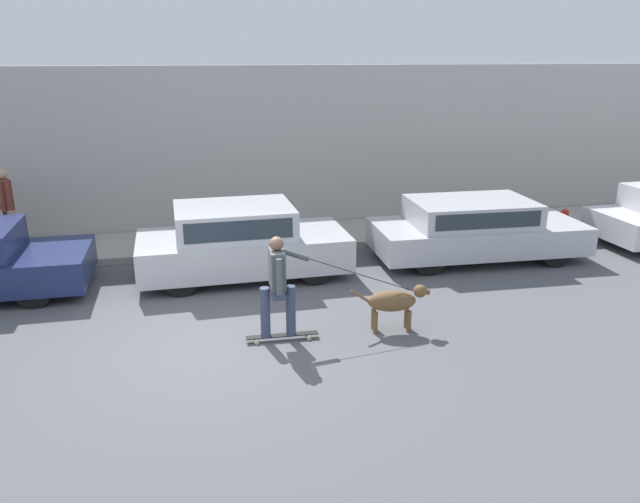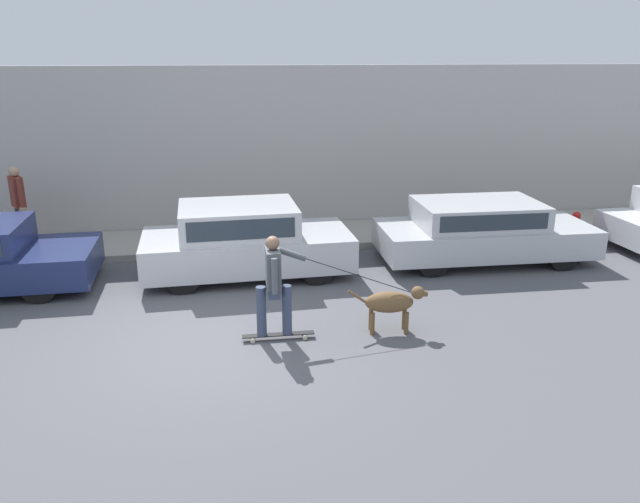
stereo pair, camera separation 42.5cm
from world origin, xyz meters
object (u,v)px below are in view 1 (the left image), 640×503
(parked_car_1, at_px, (241,242))
(dog, at_px, (394,301))
(parked_car_2, at_px, (475,229))
(skateboarder, at_px, (278,283))
(fire_hydrant, at_px, (564,223))
(pedestrian_with_bag, at_px, (7,206))

(parked_car_1, relative_size, dog, 3.27)
(parked_car_2, distance_m, skateboarder, 5.43)
(fire_hydrant, bearing_deg, parked_car_2, -161.37)
(dog, distance_m, fire_hydrant, 6.67)
(parked_car_1, relative_size, pedestrian_with_bag, 2.31)
(dog, height_order, fire_hydrant, dog)
(parked_car_1, xyz_separation_m, dog, (2.01, -2.99, -0.19))
(dog, height_order, skateboarder, skateboarder)
(parked_car_1, bearing_deg, pedestrian_with_bag, 153.40)
(dog, xyz_separation_m, fire_hydrant, (5.42, 3.88, -0.11))
(parked_car_2, xyz_separation_m, fire_hydrant, (2.64, 0.89, -0.26))
(dog, relative_size, fire_hydrant, 1.74)
(pedestrian_with_bag, distance_m, fire_hydrant, 12.04)
(parked_car_2, bearing_deg, fire_hydrant, 20.68)
(parked_car_2, height_order, fire_hydrant, parked_car_2)
(pedestrian_with_bag, height_order, fire_hydrant, pedestrian_with_bag)
(parked_car_1, bearing_deg, parked_car_2, -0.97)
(skateboarder, xyz_separation_m, fire_hydrant, (7.18, 3.85, -0.54))
(skateboarder, bearing_deg, pedestrian_with_bag, 134.65)
(parked_car_1, bearing_deg, dog, -57.08)
(pedestrian_with_bag, bearing_deg, skateboarder, 104.61)
(fire_hydrant, bearing_deg, dog, -144.38)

